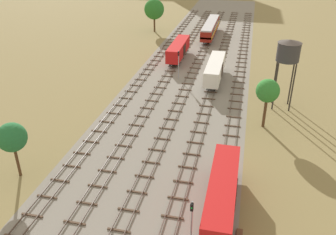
{
  "coord_description": "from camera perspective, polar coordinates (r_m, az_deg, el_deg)",
  "views": [
    {
      "loc": [
        10.55,
        -13.94,
        26.42
      ],
      "look_at": [
        0.0,
        32.34,
        1.5
      ],
      "focal_mm": 38.4,
      "sensor_mm": 36.0,
      "label": 1
    }
  ],
  "objects": [
    {
      "name": "ground_plane",
      "position": [
        75.51,
        4.03,
        7.15
      ],
      "size": [
        480.0,
        480.0,
        0.0
      ],
      "primitive_type": "plane",
      "color": "olive"
    },
    {
      "name": "ballast_bed",
      "position": [
        75.5,
        4.03,
        7.15
      ],
      "size": [
        23.02,
        176.0,
        0.01
      ],
      "primitive_type": "cube",
      "color": "gray",
      "rests_on": "ground"
    },
    {
      "name": "track_far_left",
      "position": [
        78.27,
        -2.8,
        8.04
      ],
      "size": [
        2.4,
        126.0,
        0.29
      ],
      "color": "#47382D",
      "rests_on": "ground"
    },
    {
      "name": "track_left",
      "position": [
        77.19,
        0.63,
        7.79
      ],
      "size": [
        2.4,
        126.0,
        0.29
      ],
      "color": "#47382D",
      "rests_on": "ground"
    },
    {
      "name": "track_centre_left",
      "position": [
        76.39,
        4.15,
        7.5
      ],
      "size": [
        2.4,
        126.0,
        0.29
      ],
      "color": "#47382D",
      "rests_on": "ground"
    },
    {
      "name": "track_centre",
      "position": [
        75.88,
        7.72,
        7.18
      ],
      "size": [
        2.4,
        126.0,
        0.29
      ],
      "color": "#47382D",
      "rests_on": "ground"
    },
    {
      "name": "track_centre_right",
      "position": [
        75.66,
        11.33,
        6.82
      ],
      "size": [
        2.4,
        126.0,
        0.29
      ],
      "color": "#47382D",
      "rests_on": "ground"
    },
    {
      "name": "freight_boxcar_centre_right_nearest",
      "position": [
        38.09,
        8.58,
        -11.67
      ],
      "size": [
        2.87,
        14.0,
        3.6
      ],
      "color": "red",
      "rests_on": "ground"
    },
    {
      "name": "freight_boxcar_centre_near",
      "position": [
        70.87,
        7.46,
        7.69
      ],
      "size": [
        2.87,
        14.0,
        3.6
      ],
      "color": "white",
      "rests_on": "ground"
    },
    {
      "name": "freight_boxcar_left_mid",
      "position": [
        82.73,
        1.66,
        10.85
      ],
      "size": [
        2.87,
        14.0,
        3.6
      ],
      "color": "red",
      "rests_on": "ground"
    },
    {
      "name": "diesel_railcar_centre_left_midfar",
      "position": [
        102.02,
        6.75,
        14.01
      ],
      "size": [
        2.96,
        20.5,
        3.8
      ],
      "color": "maroon",
      "rests_on": "ground"
    },
    {
      "name": "water_tower",
      "position": [
        59.96,
        18.59,
        9.87
      ],
      "size": [
        3.74,
        3.74,
        11.42
      ],
      "color": "#2D2826",
      "rests_on": "ground"
    },
    {
      "name": "signal_post_nearest",
      "position": [
        70.99,
        1.68,
        8.92
      ],
      "size": [
        0.28,
        0.47,
        5.66
      ],
      "color": "gray",
      "rests_on": "ground"
    },
    {
      "name": "signal_post_near",
      "position": [
        34.19,
        3.77,
        -15.41
      ],
      "size": [
        0.28,
        0.47,
        4.81
      ],
      "color": "gray",
      "rests_on": "ground"
    },
    {
      "name": "lineside_tree_0",
      "position": [
        106.29,
        -2.21,
        16.78
      ],
      "size": [
        5.64,
        5.64,
        9.16
      ],
      "color": "#4C331E",
      "rests_on": "ground"
    },
    {
      "name": "lineside_tree_1",
      "position": [
        53.7,
        15.55,
        4.04
      ],
      "size": [
        3.42,
        3.42,
        7.57
      ],
      "color": "#4C331E",
      "rests_on": "ground"
    },
    {
      "name": "lineside_tree_2",
      "position": [
        44.82,
        -23.53,
        -2.94
      ],
      "size": [
        3.45,
        3.45,
        7.07
      ],
      "color": "#4C331E",
      "rests_on": "ground"
    }
  ]
}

